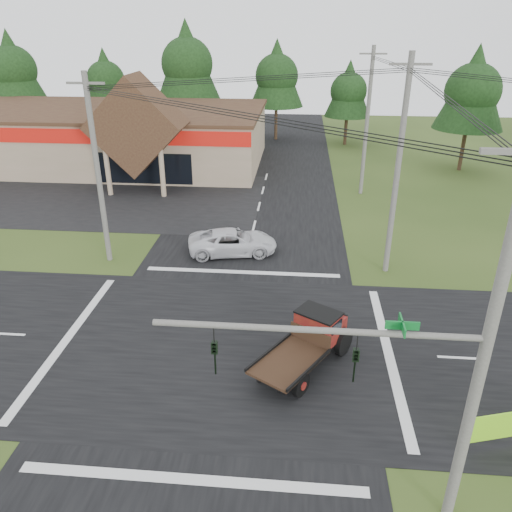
# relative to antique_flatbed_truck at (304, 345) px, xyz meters

# --- Properties ---
(ground) EXTENTS (120.00, 120.00, 0.00)m
(ground) POSITION_rel_antique_flatbed_truck_xyz_m (-3.40, 1.13, -1.07)
(ground) COLOR #2C4016
(ground) RESTS_ON ground
(road_ns) EXTENTS (12.00, 120.00, 0.02)m
(road_ns) POSITION_rel_antique_flatbed_truck_xyz_m (-3.40, 1.13, -1.06)
(road_ns) COLOR black
(road_ns) RESTS_ON ground
(road_ew) EXTENTS (120.00, 12.00, 0.02)m
(road_ew) POSITION_rel_antique_flatbed_truck_xyz_m (-3.40, 1.13, -1.06)
(road_ew) COLOR black
(road_ew) RESTS_ON ground
(parking_apron) EXTENTS (28.00, 14.00, 0.02)m
(parking_apron) POSITION_rel_antique_flatbed_truck_xyz_m (-17.40, 20.13, -1.05)
(parking_apron) COLOR black
(parking_apron) RESTS_ON ground
(cvs_building) EXTENTS (30.40, 18.20, 9.19)m
(cvs_building) POSITION_rel_antique_flatbed_truck_xyz_m (-19.11, 30.70, 1.71)
(cvs_building) COLOR gray
(cvs_building) RESTS_ON ground
(traffic_signal_mast) EXTENTS (8.12, 0.24, 7.00)m
(traffic_signal_mast) POSITION_rel_antique_flatbed_truck_xyz_m (2.41, -6.37, 3.36)
(traffic_signal_mast) COLOR #595651
(traffic_signal_mast) RESTS_ON ground
(utility_pole_nr) EXTENTS (2.00, 0.30, 11.00)m
(utility_pole_nr) POSITION_rel_antique_flatbed_truck_xyz_m (4.10, -6.37, 4.57)
(utility_pole_nr) COLOR #595651
(utility_pole_nr) RESTS_ON ground
(utility_pole_nw) EXTENTS (2.00, 0.30, 10.50)m
(utility_pole_nw) POSITION_rel_antique_flatbed_truck_xyz_m (-11.40, 9.13, 4.32)
(utility_pole_nw) COLOR #595651
(utility_pole_nw) RESTS_ON ground
(utility_pole_ne) EXTENTS (2.00, 0.30, 11.50)m
(utility_pole_ne) POSITION_rel_antique_flatbed_truck_xyz_m (4.60, 9.13, 4.82)
(utility_pole_ne) COLOR #595651
(utility_pole_ne) RESTS_ON ground
(utility_pole_n) EXTENTS (2.00, 0.30, 11.20)m
(utility_pole_n) POSITION_rel_antique_flatbed_truck_xyz_m (4.60, 23.13, 4.67)
(utility_pole_n) COLOR #595651
(utility_pole_n) RESTS_ON ground
(tree_row_a) EXTENTS (6.72, 6.72, 12.12)m
(tree_row_a) POSITION_rel_antique_flatbed_truck_xyz_m (-33.40, 41.13, 6.98)
(tree_row_a) COLOR #332316
(tree_row_a) RESTS_ON ground
(tree_row_b) EXTENTS (5.60, 5.60, 10.10)m
(tree_row_b) POSITION_rel_antique_flatbed_truck_xyz_m (-23.40, 43.13, 5.64)
(tree_row_b) COLOR #332316
(tree_row_b) RESTS_ON ground
(tree_row_c) EXTENTS (7.28, 7.28, 13.13)m
(tree_row_c) POSITION_rel_antique_flatbed_truck_xyz_m (-13.40, 42.13, 7.65)
(tree_row_c) COLOR #332316
(tree_row_c) RESTS_ON ground
(tree_row_d) EXTENTS (6.16, 6.16, 11.11)m
(tree_row_d) POSITION_rel_antique_flatbed_truck_xyz_m (-3.40, 43.13, 6.31)
(tree_row_d) COLOR #332316
(tree_row_d) RESTS_ON ground
(tree_row_e) EXTENTS (5.04, 5.04, 9.09)m
(tree_row_e) POSITION_rel_antique_flatbed_truck_xyz_m (4.60, 41.13, 4.96)
(tree_row_e) COLOR #332316
(tree_row_e) RESTS_ON ground
(tree_side_ne) EXTENTS (6.16, 6.16, 11.11)m
(tree_side_ne) POSITION_rel_antique_flatbed_truck_xyz_m (14.60, 31.13, 6.31)
(tree_side_ne) COLOR #332316
(tree_side_ne) RESTS_ON ground
(antique_flatbed_truck) EXTENTS (4.39, 5.36, 2.14)m
(antique_flatbed_truck) POSITION_rel_antique_flatbed_truck_xyz_m (0.00, 0.00, 0.00)
(antique_flatbed_truck) COLOR #560C12
(antique_flatbed_truck) RESTS_ON ground
(white_pickup) EXTENTS (5.64, 3.39, 1.47)m
(white_pickup) POSITION_rel_antique_flatbed_truck_xyz_m (-4.28, 10.69, -0.34)
(white_pickup) COLOR silver
(white_pickup) RESTS_ON ground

